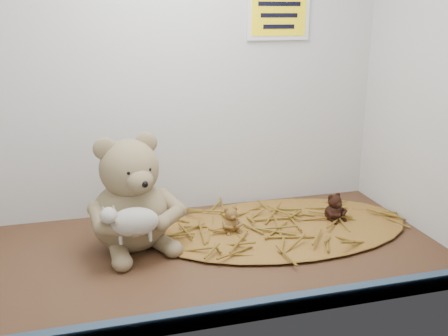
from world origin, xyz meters
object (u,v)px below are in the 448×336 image
object	(u,v)px
main_teddy	(130,193)
mini_teddy_tan	(231,218)
toy_lamb	(134,222)
mini_teddy_brown	(334,206)

from	to	relation	value
main_teddy	mini_teddy_tan	distance (cm)	27.20
toy_lamb	mini_teddy_tan	size ratio (longest dim) A/B	2.13
main_teddy	mini_teddy_tan	world-z (taller)	main_teddy
mini_teddy_tan	mini_teddy_brown	size ratio (longest dim) A/B	0.88
toy_lamb	mini_teddy_brown	world-z (taller)	toy_lamb
main_teddy	toy_lamb	size ratio (longest dim) A/B	1.99
main_teddy	mini_teddy_tan	xyz separation A→B (cm)	(25.47, 0.24, -9.54)
mini_teddy_tan	mini_teddy_brown	world-z (taller)	mini_teddy_brown
mini_teddy_tan	mini_teddy_brown	distance (cm)	29.27
main_teddy	mini_teddy_brown	world-z (taller)	main_teddy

